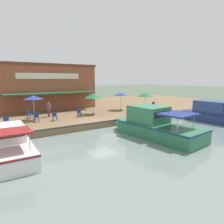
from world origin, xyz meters
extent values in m
plane|color=#4C5B47|center=(0.00, 0.00, 0.00)|extent=(220.00, 220.00, 0.00)
cube|color=brown|center=(-11.00, 0.00, 0.30)|extent=(22.00, 56.00, 0.60)
cube|color=#2D2D33|center=(-0.10, 0.00, 0.65)|extent=(0.20, 50.40, 0.10)
cube|color=brown|center=(-13.33, -1.85, 3.43)|extent=(7.44, 12.87, 5.66)
cube|color=brown|center=(-13.33, -1.85, 6.41)|extent=(7.59, 13.13, 0.30)
cube|color=#235633|center=(-8.71, -1.85, 2.90)|extent=(1.80, 10.94, 0.16)
cube|color=silver|center=(-9.57, -1.85, 4.99)|extent=(0.08, 7.72, 0.70)
cylinder|color=#B7B7B7|center=(-4.72, -4.97, 1.75)|extent=(0.06, 0.06, 2.31)
cylinder|color=#2D2D33|center=(-4.72, -4.97, 0.63)|extent=(0.36, 0.36, 0.06)
cone|color=navy|center=(-4.72, -4.97, 2.86)|extent=(1.86, 1.86, 0.35)
cone|color=white|center=(-4.72, -4.97, 2.88)|extent=(1.16, 1.16, 0.28)
sphere|color=white|center=(-4.72, -4.97, 3.03)|extent=(0.08, 0.08, 0.08)
cylinder|color=#B7B7B7|center=(-5.24, 6.01, 1.67)|extent=(0.06, 0.06, 2.14)
cylinder|color=#2D2D33|center=(-5.24, 6.01, 0.63)|extent=(0.36, 0.36, 0.06)
cone|color=navy|center=(-5.24, 6.01, 2.68)|extent=(1.98, 1.98, 0.37)
cone|color=white|center=(-5.24, 6.01, 2.70)|extent=(1.23, 1.23, 0.30)
sphere|color=white|center=(-5.24, 6.01, 2.87)|extent=(0.08, 0.08, 0.08)
cylinder|color=#B7B7B7|center=(-2.99, 8.20, 1.67)|extent=(0.06, 0.06, 2.15)
cylinder|color=#2D2D33|center=(-2.99, 8.20, 0.63)|extent=(0.36, 0.36, 0.06)
cone|color=#19663D|center=(-2.99, 8.20, 2.67)|extent=(2.06, 2.06, 0.50)
cone|color=silver|center=(-2.99, 8.20, 2.69)|extent=(1.28, 1.28, 0.40)
sphere|color=silver|center=(-2.99, 8.20, 2.92)|extent=(0.08, 0.08, 0.08)
cylinder|color=#B7B7B7|center=(-4.50, 1.51, 1.70)|extent=(0.06, 0.06, 2.19)
cylinder|color=#2D2D33|center=(-4.50, 1.51, 0.63)|extent=(0.36, 0.36, 0.06)
cone|color=#19663D|center=(-4.50, 1.51, 2.72)|extent=(2.00, 2.00, 0.47)
cone|color=silver|center=(-4.50, 1.51, 2.74)|extent=(1.24, 1.24, 0.38)
sphere|color=silver|center=(-4.50, 1.51, 2.96)|extent=(0.08, 0.08, 0.08)
cube|color=navy|center=(-3.81, 11.06, 0.81)|extent=(0.05, 0.05, 0.42)
cube|color=navy|center=(-3.88, 10.66, 0.81)|extent=(0.05, 0.05, 0.42)
cube|color=navy|center=(-4.20, 11.13, 0.81)|extent=(0.05, 0.05, 0.42)
cube|color=navy|center=(-4.28, 10.73, 0.81)|extent=(0.05, 0.05, 0.42)
cube|color=navy|center=(-4.04, 10.90, 1.03)|extent=(0.51, 0.51, 0.05)
cube|color=navy|center=(-4.24, 10.93, 1.25)|extent=(0.12, 0.44, 0.40)
cube|color=navy|center=(-3.07, -3.21, 0.81)|extent=(0.04, 0.04, 0.42)
cube|color=navy|center=(-3.11, -3.61, 0.81)|extent=(0.04, 0.04, 0.42)
cube|color=navy|center=(-3.47, -3.17, 0.81)|extent=(0.04, 0.04, 0.42)
cube|color=navy|center=(-3.51, -3.57, 0.81)|extent=(0.04, 0.04, 0.42)
cube|color=navy|center=(-3.29, -3.39, 1.03)|extent=(0.48, 0.48, 0.05)
cube|color=navy|center=(-3.49, -3.37, 1.25)|extent=(0.08, 0.44, 0.40)
cube|color=navy|center=(-3.47, -4.89, 0.81)|extent=(0.05, 0.05, 0.42)
cube|color=navy|center=(-3.59, -5.28, 0.81)|extent=(0.05, 0.05, 0.42)
cube|color=navy|center=(-3.85, -4.77, 0.81)|extent=(0.05, 0.05, 0.42)
cube|color=navy|center=(-3.97, -5.15, 0.81)|extent=(0.05, 0.05, 0.42)
cube|color=navy|center=(-3.72, -5.02, 1.03)|extent=(0.55, 0.55, 0.05)
cube|color=navy|center=(-3.91, -4.96, 1.25)|extent=(0.17, 0.43, 0.40)
cube|color=navy|center=(-3.20, -7.29, 0.81)|extent=(0.05, 0.05, 0.42)
cube|color=navy|center=(-3.10, -7.68, 0.81)|extent=(0.05, 0.05, 0.42)
cube|color=navy|center=(-3.59, -7.40, 0.81)|extent=(0.05, 0.05, 0.42)
cube|color=navy|center=(-3.49, -7.78, 0.81)|extent=(0.05, 0.05, 0.42)
cube|color=navy|center=(-3.35, -7.54, 1.03)|extent=(0.54, 0.54, 0.05)
cube|color=navy|center=(-3.54, -7.59, 1.25)|extent=(0.15, 0.44, 0.40)
cube|color=navy|center=(-3.48, -0.42, 0.81)|extent=(0.04, 0.04, 0.42)
cube|color=navy|center=(-3.53, -0.82, 0.81)|extent=(0.04, 0.04, 0.42)
cube|color=navy|center=(-3.88, -0.37, 0.81)|extent=(0.04, 0.04, 0.42)
cube|color=navy|center=(-3.93, -0.77, 0.81)|extent=(0.04, 0.04, 0.42)
cube|color=navy|center=(-3.71, -0.60, 1.03)|extent=(0.49, 0.49, 0.05)
cube|color=navy|center=(-3.90, -0.57, 1.25)|extent=(0.10, 0.44, 0.40)
cube|color=navy|center=(-5.73, -4.90, 0.81)|extent=(0.05, 0.05, 0.42)
cube|color=navy|center=(-5.56, -5.26, 0.81)|extent=(0.05, 0.05, 0.42)
cube|color=navy|center=(-6.09, -5.07, 0.81)|extent=(0.05, 0.05, 0.42)
cube|color=navy|center=(-5.92, -5.44, 0.81)|extent=(0.05, 0.05, 0.42)
cube|color=navy|center=(-5.82, -5.17, 1.03)|extent=(0.59, 0.59, 0.05)
cube|color=navy|center=(-6.00, -5.25, 1.25)|extent=(0.23, 0.41, 0.40)
cylinder|color=#B23338|center=(-5.76, -3.30, 0.99)|extent=(0.13, 0.13, 0.77)
cylinder|color=#B23338|center=(-5.62, -3.23, 0.99)|extent=(0.13, 0.13, 0.77)
cylinder|color=#4C4C56|center=(-5.69, -3.26, 1.68)|extent=(0.45, 0.45, 0.61)
sphere|color=#9E7051|center=(-5.69, -3.26, 2.08)|extent=(0.21, 0.21, 0.21)
cube|color=navy|center=(5.04, 11.68, 0.57)|extent=(6.81, 3.40, 0.98)
ellipsoid|color=navy|center=(1.77, 11.38, 0.57)|extent=(2.56, 2.87, 0.98)
cube|color=navy|center=(5.04, 11.68, 0.98)|extent=(6.89, 3.44, 0.10)
cube|color=navy|center=(3.89, 11.57, 1.67)|extent=(3.42, 2.53, 1.24)
cylinder|color=silver|center=(1.50, 11.36, 1.36)|extent=(0.24, 2.25, 0.04)
cube|color=#287047|center=(5.15, 2.18, 0.62)|extent=(6.95, 3.50, 1.08)
ellipsoid|color=#287047|center=(1.81, 1.87, 0.62)|extent=(2.61, 2.95, 1.08)
cube|color=navy|center=(5.15, 2.18, 1.08)|extent=(7.03, 3.55, 0.10)
cube|color=#337A51|center=(3.97, 2.07, 1.81)|extent=(3.03, 2.56, 1.31)
cube|color=black|center=(5.35, 2.20, 1.97)|extent=(0.25, 2.02, 0.46)
cube|color=navy|center=(6.72, 2.33, 2.16)|extent=(2.27, 2.63, 0.11)
cylinder|color=silver|center=(7.24, 3.39, 1.66)|extent=(0.05, 0.05, 1.01)
cylinder|color=silver|center=(7.43, 1.38, 1.66)|extent=(0.05, 0.05, 1.01)
cube|color=white|center=(3.56, -8.13, 0.55)|extent=(5.06, 2.31, 0.95)
ellipsoid|color=white|center=(1.06, -8.06, 0.55)|extent=(1.82, 2.11, 0.95)
cube|color=maroon|center=(3.56, -8.13, 0.95)|extent=(5.12, 2.35, 0.10)
cube|color=white|center=(2.68, -8.11, 1.49)|extent=(2.30, 1.80, 0.91)
cube|color=black|center=(3.79, -8.14, 1.60)|extent=(0.10, 1.52, 0.32)
cube|color=maroon|center=(4.74, -8.16, 2.01)|extent=(1.77, 1.89, 0.08)
cylinder|color=silver|center=(5.28, -7.42, 1.52)|extent=(0.05, 0.05, 0.98)
cylinder|color=silver|center=(0.86, -8.06, 1.33)|extent=(0.09, 1.74, 0.04)
ellipsoid|color=white|center=(1.41, 18.76, 0.61)|extent=(2.33, 2.37, 1.06)
cylinder|color=silver|center=(1.15, 18.77, 1.44)|extent=(0.11, 1.93, 0.04)
cylinder|color=brown|center=(-18.21, 5.23, 1.92)|extent=(0.33, 0.33, 2.65)
sphere|color=#387033|center=(-18.21, 5.23, 4.79)|extent=(4.11, 4.11, 4.11)
sphere|color=#387033|center=(-17.39, 4.62, 4.38)|extent=(2.88, 2.88, 2.88)
camera|label=1|loc=(15.70, -9.33, 4.65)|focal=32.00mm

